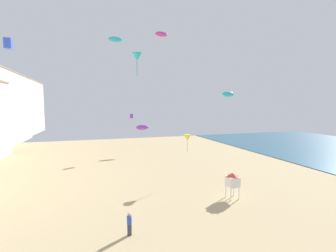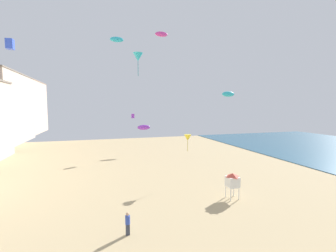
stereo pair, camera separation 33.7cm
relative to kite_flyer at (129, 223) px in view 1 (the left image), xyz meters
The scene contains 11 objects.
boardwalk_hotel_distant 78.05m from the kite_flyer, 110.00° to the left, with size 10.45×22.00×17.95m.
kite_flyer is the anchor object (origin of this frame).
lifeguard_stand 11.17m from the kite_flyer, 17.85° to the left, with size 1.10×1.10×2.55m.
kite_blue_box 23.01m from the kite_flyer, 128.36° to the left, with size 0.71×0.71×1.11m.
kite_yellow_delta 13.69m from the kite_flyer, 49.41° to the left, with size 0.90×0.90×2.05m.
kite_cyan_delta 25.56m from the kite_flyer, 78.17° to the left, with size 1.53×1.53×3.47m.
kite_cyan_parafoil 35.09m from the kite_flyer, 86.62° to the left, with size 2.48×0.69×0.96m.
kite_purple_box 27.19m from the kite_flyer, 81.02° to the left, with size 0.51×0.51×0.81m.
kite_purple_parafoil 28.86m from the kite_flyer, 76.92° to the left, with size 2.49×0.69×0.97m.
kite_magenta_parafoil_2 18.52m from the kite_flyer, 60.41° to the left, with size 1.36×0.38×0.53m.
kite_cyan_parafoil_2 15.79m from the kite_flyer, 26.71° to the left, with size 1.43×0.40×0.56m.
Camera 1 is at (-4.75, -5.03, 8.98)m, focal length 24.12 mm.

